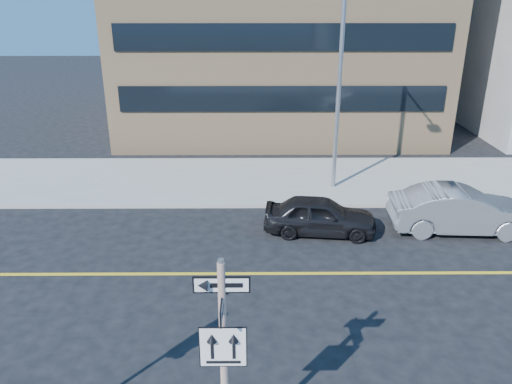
{
  "coord_description": "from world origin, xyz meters",
  "views": [
    {
      "loc": [
        0.5,
        -9.28,
        8.07
      ],
      "look_at": [
        0.59,
        4.0,
        2.71
      ],
      "focal_mm": 35.0,
      "sensor_mm": 36.0,
      "label": 1
    }
  ],
  "objects_px": {
    "sign_pole": "(224,352)",
    "parked_car_a": "(320,215)",
    "parked_car_b": "(460,210)",
    "streetlight_a": "(340,81)"
  },
  "relations": [
    {
      "from": "sign_pole",
      "to": "parked_car_a",
      "type": "height_order",
      "value": "sign_pole"
    },
    {
      "from": "sign_pole",
      "to": "parked_car_b",
      "type": "height_order",
      "value": "sign_pole"
    },
    {
      "from": "parked_car_b",
      "to": "streetlight_a",
      "type": "distance_m",
      "value": 6.75
    },
    {
      "from": "sign_pole",
      "to": "streetlight_a",
      "type": "height_order",
      "value": "streetlight_a"
    },
    {
      "from": "parked_car_a",
      "to": "parked_car_b",
      "type": "relative_size",
      "value": 0.8
    },
    {
      "from": "parked_car_a",
      "to": "parked_car_b",
      "type": "bearing_deg",
      "value": -82.3
    },
    {
      "from": "sign_pole",
      "to": "parked_car_a",
      "type": "xyz_separation_m",
      "value": [
        2.88,
        9.33,
        -1.76
      ]
    },
    {
      "from": "sign_pole",
      "to": "parked_car_b",
      "type": "distance_m",
      "value": 12.42
    },
    {
      "from": "parked_car_b",
      "to": "streetlight_a",
      "type": "xyz_separation_m",
      "value": [
        -3.91,
        3.83,
        3.94
      ]
    },
    {
      "from": "parked_car_a",
      "to": "sign_pole",
      "type": "bearing_deg",
      "value": 169.27
    }
  ]
}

